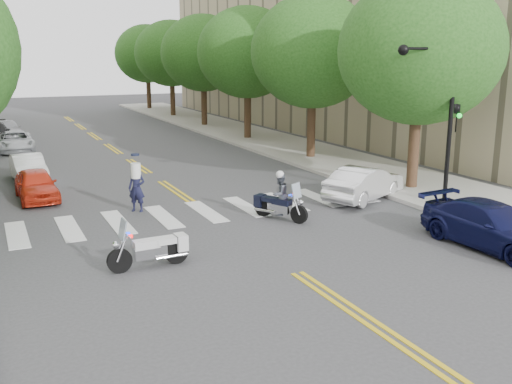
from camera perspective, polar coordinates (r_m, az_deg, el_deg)
ground at (r=14.62m, az=4.12°, el=-8.10°), size 140.00×140.00×0.00m
sidewalk_right at (r=37.87m, az=0.12°, el=5.44°), size 5.00×60.00×0.15m
tree_r_0 at (r=23.65m, az=16.08°, el=13.42°), size 6.40×6.40×8.45m
tree_r_1 at (r=30.13m, az=5.71°, el=13.77°), size 6.40×6.40×8.45m
tree_r_2 at (r=37.20m, az=-0.88°, el=13.76°), size 6.40×6.40×8.45m
tree_r_3 at (r=44.59m, az=-5.32°, el=13.66°), size 6.40×6.40×8.45m
tree_r_4 at (r=52.16m, az=-8.48°, el=13.54°), size 6.40×6.40×8.45m
tree_r_5 at (r=59.84m, az=-10.84°, el=13.42°), size 6.40×6.40×8.45m
traffic_signal_pole at (r=21.14m, az=18.06°, el=8.36°), size 2.82×0.42×6.00m
motorcycle_police at (r=19.03m, az=2.27°, el=-0.58°), size 1.18×1.92×1.68m
motorcycle_parked at (r=15.08m, az=-10.02°, el=-5.63°), size 2.15×0.50×1.39m
officer_standing at (r=20.43m, az=-11.84°, el=0.36°), size 0.72×0.69×1.67m
convertible at (r=22.08m, az=10.80°, el=0.90°), size 4.16×2.86×1.30m
sedan_blue at (r=17.59m, az=22.57°, el=-3.16°), size 2.04×4.53×1.29m
parked_car_a at (r=23.24m, az=-21.12°, el=0.69°), size 1.51×3.50×1.18m
parked_car_b at (r=26.75m, az=-21.80°, el=2.21°), size 1.43×3.62×1.17m
parked_car_c at (r=35.63m, az=-22.91°, el=4.69°), size 1.92×4.15×1.15m
parked_car_e at (r=41.57m, az=-23.58°, el=5.81°), size 1.85×3.80×1.25m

